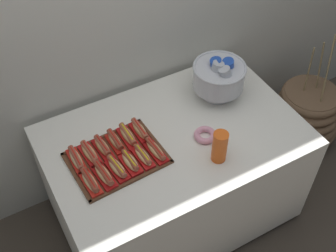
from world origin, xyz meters
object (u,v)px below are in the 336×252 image
hot_dog_1 (104,175)px  hot_dog_9 (115,141)px  floor_vase (305,115)px  cup_stack (220,147)px  punch_bowl (219,76)px  hot_dog_0 (90,182)px  hot_dog_6 (76,159)px  hot_dog_2 (117,168)px  hot_dog_8 (103,147)px  hot_dog_10 (128,136)px  hot_dog_11 (140,130)px  hot_dog_3 (130,162)px  hot_dog_7 (90,153)px  buffet_table (174,175)px  serving_tray (117,158)px  hot_dog_5 (156,150)px  donut (205,135)px  hot_dog_4 (143,156)px

hot_dog_1 → hot_dog_9: same height
floor_vase → cup_stack: floor_vase is taller
punch_bowl → hot_dog_0: bearing=-164.8°
hot_dog_0 → hot_dog_6: (-0.01, 0.16, -0.00)m
hot_dog_2 → cup_stack: size_ratio=0.90×
cup_stack → punch_bowl: bearing=57.2°
cup_stack → hot_dog_9: bearing=142.0°
hot_dog_6 → punch_bowl: size_ratio=0.59×
hot_dog_8 → hot_dog_10: same height
hot_dog_2 → punch_bowl: 0.81m
hot_dog_10 → hot_dog_11: (0.07, 0.00, 0.00)m
hot_dog_3 → hot_dog_11: size_ratio=0.93×
hot_dog_0 → hot_dog_2: hot_dog_2 is taller
hot_dog_7 → hot_dog_1: bearing=-86.9°
hot_dog_11 → punch_bowl: punch_bowl is taller
floor_vase → hot_dog_6: (-1.74, -0.05, 0.57)m
buffet_table → serving_tray: bearing=179.8°
floor_vase → hot_dog_5: floor_vase is taller
buffet_table → punch_bowl: size_ratio=4.57×
hot_dog_10 → serving_tray: bearing=-140.7°
buffet_table → hot_dog_2: bearing=-167.6°
hot_dog_1 → serving_tray: bearing=39.3°
punch_bowl → hot_dog_2: bearing=-162.6°
hot_dog_6 → cup_stack: 0.74m
hot_dog_7 → donut: hot_dog_7 is taller
hot_dog_6 → buffet_table: bearing=-7.8°
hot_dog_2 → hot_dog_7: (-0.08, 0.16, -0.00)m
hot_dog_8 → hot_dog_6: bearing=-176.9°
hot_dog_0 → hot_dog_5: bearing=3.1°
hot_dog_7 → punch_bowl: size_ratio=0.58×
hot_dog_2 → hot_dog_9: size_ratio=1.06×
buffet_table → hot_dog_9: bearing=164.7°
serving_tray → hot_dog_5: 0.21m
hot_dog_5 → donut: hot_dog_5 is taller
hot_dog_5 → punch_bowl: size_ratio=0.58×
hot_dog_3 → punch_bowl: bearing=18.9°
hot_dog_1 → cup_stack: (0.57, -0.17, 0.06)m
serving_tray → hot_dog_6: hot_dog_6 is taller
hot_dog_3 → donut: hot_dog_3 is taller
hot_dog_5 → hot_dog_6: 0.41m
hot_dog_4 → hot_dog_9: bearing=117.5°
hot_dog_0 → donut: 0.67m
hot_dog_10 → hot_dog_1: bearing=-140.7°
hot_dog_4 → cup_stack: cup_stack is taller
hot_dog_1 → punch_bowl: punch_bowl is taller
buffet_table → hot_dog_3: size_ratio=8.92×
floor_vase → hot_dog_4: (-1.43, -0.19, 0.58)m
hot_dog_0 → hot_dog_3: hot_dog_3 is taller
hot_dog_2 → punch_bowl: bearing=17.4°
hot_dog_2 → donut: hot_dog_2 is taller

